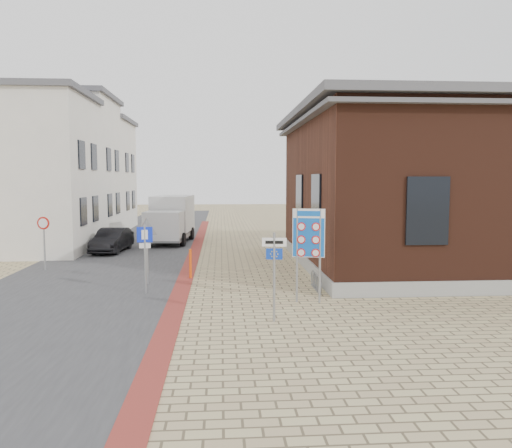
{
  "coord_description": "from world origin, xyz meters",
  "views": [
    {
      "loc": [
        -0.62,
        -14.56,
        3.84
      ],
      "look_at": [
        0.64,
        3.29,
        2.2
      ],
      "focal_mm": 35.0,
      "sensor_mm": 36.0,
      "label": 1
    }
  ],
  "objects_px": {
    "border_sign": "(309,235)",
    "bollard": "(190,264)",
    "box_truck": "(171,219)",
    "parking_sign": "(145,247)",
    "sedan": "(112,240)",
    "essen_sign": "(274,263)"
  },
  "relations": [
    {
      "from": "parking_sign",
      "to": "sedan",
      "type": "bearing_deg",
      "value": 104.64
    },
    {
      "from": "bollard",
      "to": "parking_sign",
      "type": "bearing_deg",
      "value": -118.44
    },
    {
      "from": "border_sign",
      "to": "essen_sign",
      "type": "xyz_separation_m",
      "value": [
        -1.28,
        -2.0,
        -0.51
      ]
    },
    {
      "from": "sedan",
      "to": "bollard",
      "type": "xyz_separation_m",
      "value": [
        4.52,
        -7.34,
        -0.05
      ]
    },
    {
      "from": "box_truck",
      "to": "parking_sign",
      "type": "height_order",
      "value": "box_truck"
    },
    {
      "from": "border_sign",
      "to": "bollard",
      "type": "distance_m",
      "value": 5.75
    },
    {
      "from": "parking_sign",
      "to": "border_sign",
      "type": "bearing_deg",
      "value": -19.47
    },
    {
      "from": "bollard",
      "to": "box_truck",
      "type": "bearing_deg",
      "value": 99.46
    },
    {
      "from": "border_sign",
      "to": "bollard",
      "type": "relative_size",
      "value": 2.57
    },
    {
      "from": "parking_sign",
      "to": "bollard",
      "type": "xyz_separation_m",
      "value": [
        1.33,
        2.46,
        -0.99
      ]
    },
    {
      "from": "bollard",
      "to": "sedan",
      "type": "bearing_deg",
      "value": 121.65
    },
    {
      "from": "parking_sign",
      "to": "bollard",
      "type": "distance_m",
      "value": 2.97
    },
    {
      "from": "parking_sign",
      "to": "bollard",
      "type": "height_order",
      "value": "parking_sign"
    },
    {
      "from": "essen_sign",
      "to": "parking_sign",
      "type": "bearing_deg",
      "value": 145.09
    },
    {
      "from": "border_sign",
      "to": "essen_sign",
      "type": "relative_size",
      "value": 1.21
    },
    {
      "from": "parking_sign",
      "to": "bollard",
      "type": "relative_size",
      "value": 2.04
    },
    {
      "from": "sedan",
      "to": "border_sign",
      "type": "xyz_separation_m",
      "value": [
        8.39,
        -11.3,
        1.48
      ]
    },
    {
      "from": "sedan",
      "to": "box_truck",
      "type": "xyz_separation_m",
      "value": [
        2.69,
        3.66,
        0.82
      ]
    },
    {
      "from": "box_truck",
      "to": "bollard",
      "type": "distance_m",
      "value": 11.18
    },
    {
      "from": "sedan",
      "to": "essen_sign",
      "type": "height_order",
      "value": "essen_sign"
    },
    {
      "from": "sedan",
      "to": "border_sign",
      "type": "bearing_deg",
      "value": -47.83
    },
    {
      "from": "box_truck",
      "to": "bollard",
      "type": "height_order",
      "value": "box_truck"
    }
  ]
}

